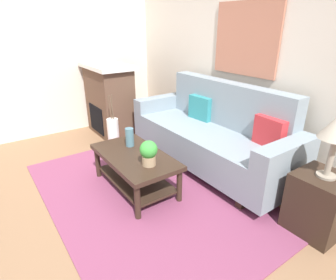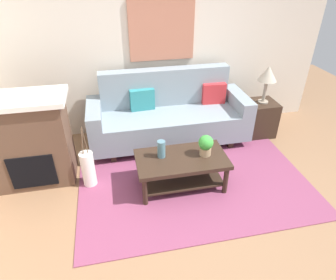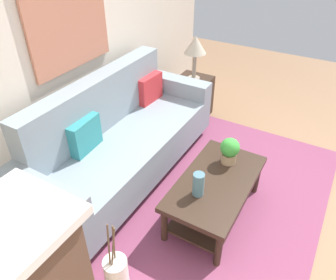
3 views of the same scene
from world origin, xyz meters
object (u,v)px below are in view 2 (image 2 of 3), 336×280
table_lamp (268,75)px  framed_painting (162,30)px  couch (168,116)px  throw_pillow_teal (142,99)px  potted_plant_tabletop (206,145)px  tabletop_vase (161,149)px  side_table (260,118)px  coffee_table (181,165)px  fireplace (31,141)px  floor_vase (88,169)px  throw_pillow_crimson (214,93)px

table_lamp → framed_painting: (-1.48, 0.56, 0.58)m
table_lamp → couch: bearing=176.3°
throw_pillow_teal → potted_plant_tabletop: size_ratio=1.37×
tabletop_vase → table_lamp: size_ratio=0.38×
table_lamp → framed_painting: framed_painting is taller
throw_pillow_teal → tabletop_vase: bearing=-86.5°
couch → table_lamp: size_ratio=4.14×
tabletop_vase → side_table: size_ratio=0.39×
potted_plant_tabletop → coffee_table: bearing=-178.9°
coffee_table → tabletop_vase: 0.33m
couch → tabletop_vase: 1.07m
side_table → fireplace: fireplace is taller
potted_plant_tabletop → floor_vase: bearing=170.1°
couch → coffee_table: 1.10m
fireplace → potted_plant_tabletop: bearing=-13.6°
fireplace → table_lamp: bearing=8.4°
fireplace → tabletop_vase: bearing=-15.9°
tabletop_vase → potted_plant_tabletop: (0.53, -0.06, 0.03)m
tabletop_vase → floor_vase: size_ratio=0.46×
floor_vase → framed_painting: (1.20, 1.30, 1.34)m
couch → potted_plant_tabletop: (0.23, -1.09, 0.14)m
coffee_table → side_table: 1.84m
coffee_table → throw_pillow_teal: bearing=104.0°
coffee_table → throw_pillow_crimson: bearing=56.3°
coffee_table → potted_plant_tabletop: potted_plant_tabletop is taller
side_table → table_lamp: 0.71m
throw_pillow_teal → table_lamp: bearing=-6.8°
throw_pillow_teal → floor_vase: (-0.82, -0.96, -0.44)m
table_lamp → framed_painting: bearing=159.3°
throw_pillow_crimson → fireplace: size_ratio=0.31×
potted_plant_tabletop → tabletop_vase: bearing=173.0°
coffee_table → table_lamp: bearing=32.8°
potted_plant_tabletop → floor_vase: 1.48m
couch → table_lamp: 1.59m
throw_pillow_teal → tabletop_vase: (0.07, -1.15, -0.14)m
tabletop_vase → side_table: (1.78, 0.93, -0.26)m
floor_vase → side_table: bearing=15.5°
framed_painting → side_table: bearing=-20.7°
couch → tabletop_vase: size_ratio=10.84×
throw_pillow_crimson → side_table: (0.74, -0.22, -0.40)m
fireplace → floor_vase: fireplace is taller
table_lamp → floor_vase: 2.88m
tabletop_vase → side_table: 2.03m
potted_plant_tabletop → table_lamp: 1.65m
table_lamp → tabletop_vase: bearing=-152.5°
throw_pillow_teal → fireplace: (-1.46, -0.71, -0.09)m
tabletop_vase → table_lamp: (1.78, 0.93, 0.46)m
tabletop_vase → potted_plant_tabletop: potted_plant_tabletop is taller
throw_pillow_crimson → tabletop_vase: size_ratio=1.65×
tabletop_vase → fireplace: (-1.53, 0.44, 0.05)m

